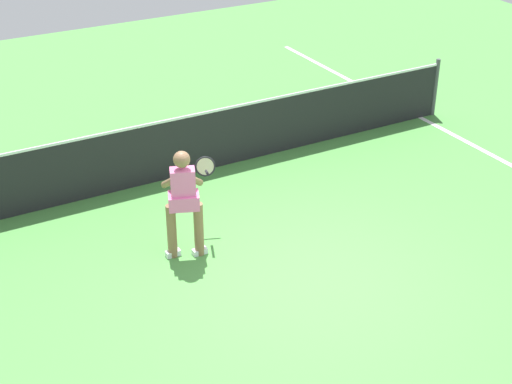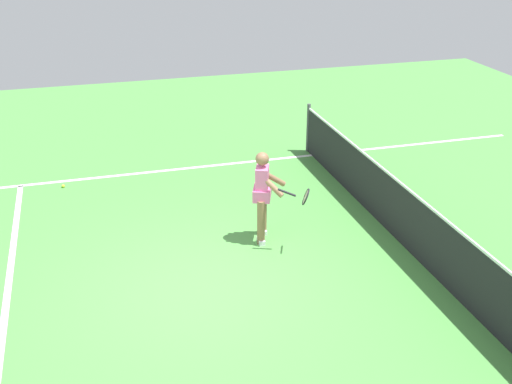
% 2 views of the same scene
% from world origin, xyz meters
% --- Properties ---
extents(ground_plane, '(24.65, 24.65, 0.00)m').
position_xyz_m(ground_plane, '(0.00, 0.00, 0.00)').
color(ground_plane, '#4C9342').
extents(service_line_marking, '(9.30, 0.10, 0.01)m').
position_xyz_m(service_line_marking, '(0.00, -2.68, 0.00)').
color(service_line_marking, white).
rests_on(service_line_marking, ground).
extents(sideline_left_marking, '(0.10, 16.96, 0.01)m').
position_xyz_m(sideline_left_marking, '(-4.65, 0.00, 0.00)').
color(sideline_left_marking, white).
rests_on(sideline_left_marking, ground).
extents(court_net, '(9.98, 0.08, 1.11)m').
position_xyz_m(court_net, '(0.00, 3.53, 0.52)').
color(court_net, '#4C4C51').
rests_on(court_net, ground).
extents(tennis_player, '(1.00, 0.86, 1.55)m').
position_xyz_m(tennis_player, '(-1.20, 1.38, 0.85)').
color(tennis_player, '#8C6647').
rests_on(tennis_player, ground).
extents(tennis_ball_near, '(0.07, 0.07, 0.07)m').
position_xyz_m(tennis_ball_near, '(-4.33, -1.86, 0.03)').
color(tennis_ball_near, '#D1E533').
rests_on(tennis_ball_near, ground).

